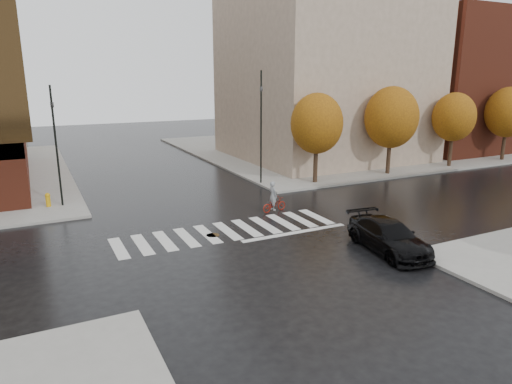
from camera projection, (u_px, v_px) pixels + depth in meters
ground at (231, 234)px, 23.19m from camera, size 120.00×120.00×0.00m
sidewalk_ne at (330, 148)px, 50.45m from camera, size 30.00×30.00×0.15m
crosswalk at (227, 231)px, 23.62m from camera, size 12.00×3.00×0.01m
building_ne_tan at (323, 61)px, 43.01m from camera, size 16.00×16.00×18.00m
building_ne_brick at (450, 82)px, 49.55m from camera, size 14.00×14.00×14.00m
tree_ne_a at (317, 124)px, 32.82m from camera, size 3.80×3.80×6.50m
tree_ne_b at (391, 118)px, 35.80m from camera, size 4.20×4.20×6.89m
tree_ne_c at (454, 117)px, 38.89m from camera, size 3.60×3.60×6.31m
tree_ne_d at (508, 112)px, 41.87m from camera, size 4.00×4.00×6.70m
sedan at (389, 236)px, 20.75m from camera, size 2.59×5.11×1.42m
cyclist at (274, 201)px, 26.85m from camera, size 1.68×0.79×1.84m
traffic_light_nw at (55, 139)px, 26.80m from camera, size 0.22×0.21×7.16m
traffic_light_ne at (261, 119)px, 32.52m from camera, size 0.21×0.24×8.03m
fire_hydrant at (48, 199)px, 27.41m from camera, size 0.30×0.30×0.84m
manhole at (213, 235)px, 22.98m from camera, size 0.85×0.85×0.01m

